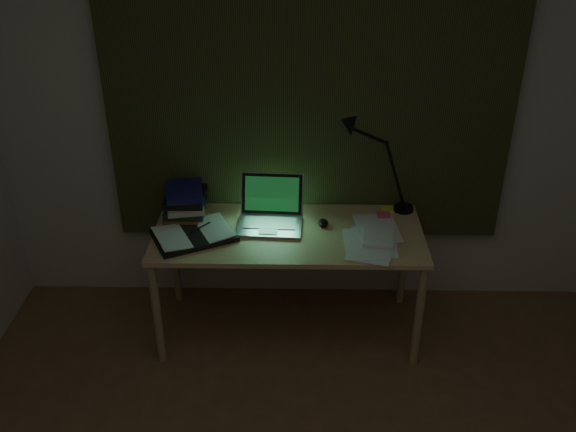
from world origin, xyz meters
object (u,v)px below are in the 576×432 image
desk (288,282)px  book_stack (186,202)px  loose_papers (368,234)px  laptop (269,208)px  desk_lamp (408,162)px  open_textbook (194,234)px

desk → book_stack: bearing=163.8°
loose_papers → book_stack: bearing=168.5°
laptop → desk_lamp: bearing=19.1°
desk → open_textbook: (-0.50, -0.06, 0.35)m
laptop → book_stack: (-0.47, 0.12, -0.04)m
open_textbook → desk_lamp: 1.22m
desk_lamp → desk: bearing=-154.9°
desk → book_stack: 0.72m
loose_papers → desk_lamp: (0.23, 0.29, 0.29)m
open_textbook → loose_papers: open_textbook is taller
open_textbook → desk_lamp: bearing=-11.0°
open_textbook → book_stack: (-0.07, 0.23, 0.07)m
laptop → loose_papers: (0.52, -0.08, -0.11)m
open_textbook → loose_papers: (0.92, 0.03, -0.01)m
desk → book_stack: (-0.57, 0.17, 0.41)m
book_stack → desk_lamp: bearing=4.1°
open_textbook → loose_papers: bearing=-24.6°
loose_papers → desk_lamp: bearing=51.8°
book_stack → loose_papers: 1.01m
desk → desk_lamp: (0.65, 0.25, 0.63)m
open_textbook → desk_lamp: desk_lamp is taller
laptop → book_stack: laptop is taller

